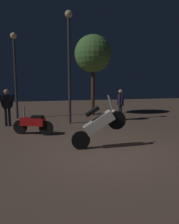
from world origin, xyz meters
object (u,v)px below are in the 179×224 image
motorcycle_white_foreground (99,125)px  motorcycle_red_parked_left (33,124)px  streetlamp_near (15,65)px  streetlamp_far (69,54)px  person_rider_beside (120,102)px  person_bystander_far (7,104)px

motorcycle_white_foreground → motorcycle_red_parked_left: motorcycle_white_foreground is taller
motorcycle_red_parked_left → streetlamp_near: 5.16m
motorcycle_white_foreground → streetlamp_far: size_ratio=0.30×
person_rider_beside → streetlamp_far: streetlamp_far is taller
motorcycle_white_foreground → motorcycle_red_parked_left: 3.07m
motorcycle_red_parked_left → streetlamp_near: streetlamp_near is taller
motorcycle_white_foreground → streetlamp_near: (-2.72, 6.74, 2.34)m
motorcycle_red_parked_left → motorcycle_white_foreground: bearing=156.2°
motorcycle_red_parked_left → person_bystander_far: bearing=-33.5°
streetlamp_far → person_bystander_far: bearing=177.3°
motorcycle_white_foreground → person_rider_beside: (2.77, 4.42, 0.27)m
motorcycle_red_parked_left → person_rider_beside: person_rider_beside is taller
person_rider_beside → person_bystander_far: bearing=-179.0°
person_bystander_far → streetlamp_near: size_ratio=0.36×
motorcycle_white_foreground → streetlamp_near: 7.64m
motorcycle_white_foreground → motorcycle_red_parked_left: (-1.89, 2.40, -0.31)m
motorcycle_white_foreground → streetlamp_near: bearing=120.2°
motorcycle_white_foreground → person_rider_beside: person_rider_beside is taller
motorcycle_red_parked_left → person_rider_beside: (4.66, 2.03, 0.58)m
motorcycle_white_foreground → streetlamp_far: bearing=99.0°
motorcycle_red_parked_left → streetlamp_far: streetlamp_far is taller
motorcycle_red_parked_left → streetlamp_far: 4.00m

